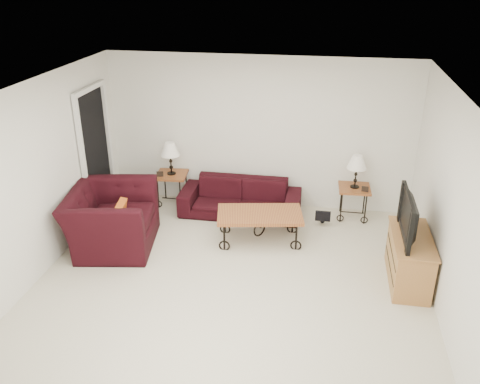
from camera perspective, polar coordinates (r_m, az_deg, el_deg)
name	(u,v)px	position (r m, az deg, el deg)	size (l,w,h in m)	color
ground	(231,285)	(6.58, -1.07, -10.47)	(5.00, 5.00, 0.00)	beige
wall_back	(259,133)	(8.26, 2.18, 6.69)	(5.00, 0.02, 2.50)	silver
wall_front	(165,338)	(3.90, -8.49, -16.02)	(5.00, 0.02, 2.50)	silver
wall_left	(35,182)	(6.85, -22.15, 1.01)	(0.02, 5.00, 2.50)	silver
wall_right	(452,213)	(6.04, 22.84, -2.25)	(0.02, 5.00, 2.50)	silver
ceiling	(229,92)	(5.54, -1.28, 11.24)	(5.00, 5.00, 0.00)	white
doorway	(96,155)	(8.26, -15.99, 4.05)	(0.08, 0.94, 2.04)	black
sofa	(240,198)	(8.20, 0.04, -0.68)	(1.94, 0.76, 0.57)	black
side_table_left	(172,189)	(8.63, -7.65, 0.36)	(0.50, 0.50, 0.55)	#9A6127
side_table_right	(353,202)	(8.29, 12.67, -1.16)	(0.49, 0.49, 0.54)	#9A6127
lamp_left	(171,158)	(8.42, -7.86, 3.78)	(0.31, 0.31, 0.55)	black
lamp_right	(356,172)	(8.07, 13.01, 2.27)	(0.30, 0.30, 0.54)	black
photo_frame_left	(160,174)	(8.42, -9.05, 2.02)	(0.11, 0.01, 0.09)	black
photo_frame_right	(365,189)	(8.03, 13.96, 0.32)	(0.11, 0.01, 0.09)	black
coffee_table	(260,227)	(7.43, 2.23, -3.98)	(1.23, 0.66, 0.46)	#9A6127
armchair	(112,219)	(7.46, -14.33, -2.94)	(1.32, 1.15, 0.86)	black
throw_pillow	(119,215)	(7.33, -13.48, -2.58)	(0.39, 0.10, 0.39)	#CB621A
tv_stand	(409,259)	(6.83, 18.58, -7.22)	(0.45, 1.08, 0.65)	#A3643C
television	(414,217)	(6.55, 19.11, -2.68)	(0.97, 0.13, 0.56)	black
backpack	(323,210)	(8.02, 9.40, -2.03)	(0.36, 0.28, 0.47)	black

